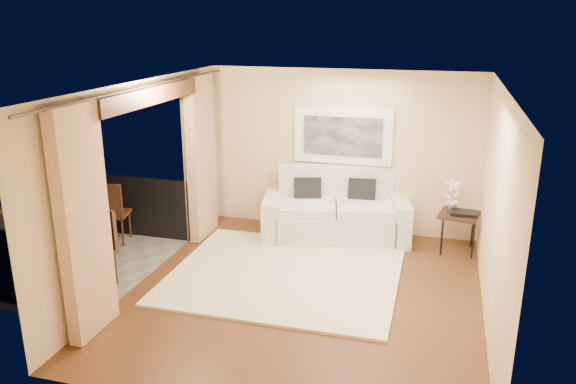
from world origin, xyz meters
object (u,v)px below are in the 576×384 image
(balcony_chair_far, at_px, (111,209))
(ice_bucket, at_px, (54,223))
(orchid, at_px, (453,194))
(bistro_table, at_px, (59,240))
(balcony_chair_near, at_px, (100,241))
(side_table, at_px, (459,217))
(sofa, at_px, (336,213))

(balcony_chair_far, relative_size, ice_bucket, 5.13)
(orchid, height_order, balcony_chair_far, orchid)
(bistro_table, bearing_deg, balcony_chair_near, 9.56)
(orchid, height_order, balcony_chair_near, orchid)
(side_table, bearing_deg, orchid, 129.06)
(sofa, bearing_deg, balcony_chair_far, -170.85)
(orchid, relative_size, balcony_chair_near, 0.49)
(balcony_chair_far, xyz_separation_m, balcony_chair_near, (0.63, -1.25, 0.01))
(bistro_table, xyz_separation_m, balcony_chair_near, (0.57, 0.10, 0.01))
(bistro_table, bearing_deg, sofa, 38.73)
(sofa, height_order, side_table, sofa)
(sofa, height_order, balcony_chair_far, sofa)
(sofa, bearing_deg, bistro_table, -153.27)
(balcony_chair_far, bearing_deg, sofa, -171.57)
(side_table, relative_size, balcony_chair_near, 0.63)
(side_table, xyz_separation_m, ice_bucket, (-5.38, -2.41, 0.23))
(ice_bucket, bearing_deg, orchid, 25.86)
(balcony_chair_near, bearing_deg, orchid, 48.25)
(balcony_chair_far, bearing_deg, side_table, -179.99)
(bistro_table, height_order, balcony_chair_near, balcony_chair_near)
(sofa, relative_size, balcony_chair_near, 2.38)
(sofa, distance_m, balcony_chair_near, 3.73)
(ice_bucket, bearing_deg, balcony_chair_far, 85.52)
(sofa, bearing_deg, side_table, -15.03)
(orchid, relative_size, balcony_chair_far, 0.50)
(bistro_table, distance_m, balcony_chair_near, 0.58)
(sofa, height_order, orchid, orchid)
(bistro_table, bearing_deg, balcony_chair_far, 92.42)
(balcony_chair_near, bearing_deg, bistro_table, -151.83)
(bistro_table, xyz_separation_m, ice_bucket, (-0.15, 0.13, 0.18))
(side_table, bearing_deg, balcony_chair_far, -167.28)
(sofa, bearing_deg, ice_bucket, -155.89)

